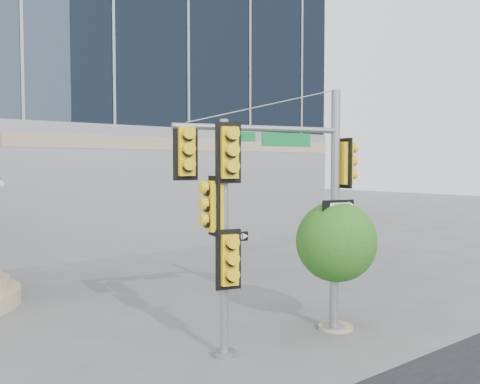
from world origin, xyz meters
TOP-DOWN VIEW (x-y plane):
  - ground at (0.00, 0.00)m, footprint 120.00×120.00m
  - main_signal_pole at (0.30, 0.70)m, footprint 4.60×1.55m
  - secondary_signal_pole at (-1.97, 0.66)m, footprint 0.90×0.81m
  - street_tree at (1.54, 0.51)m, footprint 2.10×2.05m

SIDE VIEW (x-z plane):
  - ground at x=0.00m, z-range 0.00..0.00m
  - street_tree at x=1.54m, z-range 0.52..3.80m
  - secondary_signal_pole at x=-1.97m, z-range 0.45..5.63m
  - main_signal_pole at x=0.30m, z-range 0.72..6.77m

